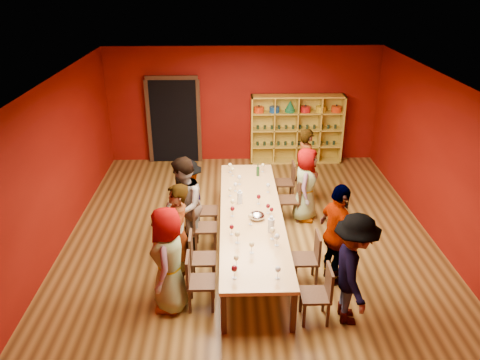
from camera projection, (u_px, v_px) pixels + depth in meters
name	position (u px, v px, depth m)	size (l,w,h in m)	color
room_shell	(252.00, 175.00, 8.04)	(7.10, 9.10, 3.04)	#533716
tasting_table	(251.00, 216.00, 8.37)	(1.10, 4.50, 0.75)	tan
doorway	(174.00, 120.00, 12.19)	(1.40, 0.17, 2.30)	black
shelving_unit	(296.00, 126.00, 12.22)	(2.40, 0.40, 1.80)	gold
chair_person_left_0	(196.00, 279.00, 7.01)	(0.42, 0.42, 0.89)	black
person_left_0	(169.00, 260.00, 6.86)	(0.82, 0.45, 1.68)	silver
chair_person_left_1	(198.00, 256.00, 7.57)	(0.42, 0.42, 0.89)	black
person_left_1	(178.00, 235.00, 7.40)	(0.64, 0.47, 1.76)	#4A4B4F
chair_person_left_2	(201.00, 225.00, 8.48)	(0.42, 0.42, 0.89)	black
person_left_2	(183.00, 205.00, 8.31)	(0.87, 0.48, 1.78)	#587EB5
chair_person_left_3	(203.00, 208.00, 9.07)	(0.42, 0.42, 0.89)	black
person_left_3	(189.00, 196.00, 8.96)	(0.97, 0.40, 1.50)	silver
chair_person_right_0	(321.00, 291.00, 6.73)	(0.42, 0.42, 0.89)	black
person_right_0	(353.00, 270.00, 6.59)	(1.12, 0.46, 1.73)	silver
chair_person_right_1	(310.00, 256.00, 7.57)	(0.42, 0.42, 0.89)	black
person_right_1	(337.00, 235.00, 7.42)	(1.02, 0.47, 1.75)	#C0818B
chair_person_right_3	(293.00, 197.00, 9.51)	(0.42, 0.42, 0.89)	black
person_right_3	(306.00, 185.00, 9.40)	(0.75, 0.41, 1.54)	#4C4C51
chair_person_right_4	(288.00, 180.00, 10.28)	(0.42, 0.42, 0.89)	black
person_right_4	(306.00, 165.00, 10.15)	(0.61, 0.45, 1.67)	white
wine_glass_0	(237.00, 234.00, 7.37)	(0.09, 0.09, 0.22)	silver
wine_glass_1	(233.00, 202.00, 8.42)	(0.08, 0.08, 0.20)	silver
wine_glass_2	(278.00, 270.00, 6.53)	(0.08, 0.08, 0.21)	silver
wine_glass_3	(268.00, 206.00, 8.29)	(0.08, 0.08, 0.19)	silver
wine_glass_4	(263.00, 166.00, 9.99)	(0.08, 0.08, 0.19)	silver
wine_glass_5	(239.00, 178.00, 9.39)	(0.08, 0.08, 0.21)	silver
wine_glass_6	(259.00, 197.00, 8.62)	(0.08, 0.08, 0.19)	silver
wine_glass_7	(268.00, 186.00, 9.06)	(0.08, 0.08, 0.20)	silver
wine_glass_8	(252.00, 245.00, 7.12)	(0.08, 0.08, 0.20)	silver
wine_glass_9	(232.00, 209.00, 8.18)	(0.08, 0.08, 0.20)	silver
wine_glass_10	(234.00, 269.00, 6.53)	(0.09, 0.09, 0.22)	silver
wine_glass_11	(272.00, 231.00, 7.48)	(0.09, 0.09, 0.22)	silver
wine_glass_12	(232.00, 227.00, 7.62)	(0.08, 0.08, 0.19)	silver
wine_glass_13	(233.00, 170.00, 9.80)	(0.08, 0.08, 0.19)	silver
wine_glass_14	(230.00, 166.00, 9.95)	(0.09, 0.09, 0.22)	silver
wine_glass_15	(272.00, 210.00, 8.19)	(0.07, 0.07, 0.18)	silver
wine_glass_16	(236.00, 258.00, 6.80)	(0.08, 0.08, 0.20)	silver
wine_glass_17	(277.00, 237.00, 7.31)	(0.09, 0.09, 0.21)	silver
wine_glass_18	(230.00, 190.00, 8.93)	(0.07, 0.07, 0.18)	silver
wine_glass_19	(235.00, 185.00, 9.12)	(0.07, 0.07, 0.19)	silver
wine_glass_20	(251.00, 217.00, 7.92)	(0.08, 0.08, 0.21)	silver
spittoon_bowl	(257.00, 216.00, 8.13)	(0.27, 0.27, 0.15)	#B0B3B7
carafe_a	(240.00, 197.00, 8.65)	(0.12, 0.12, 0.27)	silver
carafe_b	(271.00, 225.00, 7.70)	(0.11, 0.11, 0.29)	silver
wine_bottle	(258.00, 171.00, 9.82)	(0.08, 0.08, 0.27)	#153B18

